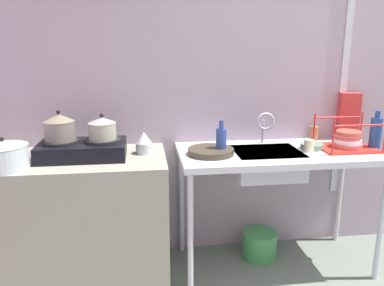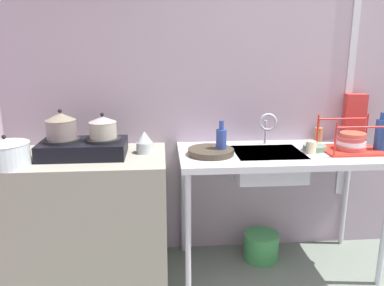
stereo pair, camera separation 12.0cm
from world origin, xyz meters
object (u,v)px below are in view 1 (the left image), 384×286
(cup_by_rack, at_px, (309,146))
(small_bowl_on_drainboard, at_px, (312,146))
(faucet, at_px, (265,123))
(utensil_jar, at_px, (314,133))
(pot_on_left_burner, at_px, (59,127))
(bucket_on_floor, at_px, (259,244))
(sink_basin, at_px, (266,163))
(pot_on_right_burner, at_px, (102,128))
(bottle_by_rack, at_px, (376,132))
(percolator, at_px, (144,143))
(pot_beside_stove, at_px, (4,155))
(bottle_by_sink, at_px, (221,141))
(cereal_box, at_px, (348,116))
(frying_pan, at_px, (211,151))
(stove, at_px, (83,149))
(dish_rack, at_px, (347,141))

(cup_by_rack, height_order, small_bowl_on_drainboard, cup_by_rack)
(faucet, distance_m, utensil_jar, 0.43)
(pot_on_left_burner, height_order, bucket_on_floor, pot_on_left_burner)
(pot_on_left_burner, relative_size, sink_basin, 0.42)
(pot_on_right_burner, height_order, cup_by_rack, pot_on_right_burner)
(utensil_jar, xyz_separation_m, bucket_on_floor, (-0.43, -0.16, -0.80))
(pot_on_right_burner, xyz_separation_m, bottle_by_rack, (1.80, -0.03, -0.07))
(small_bowl_on_drainboard, bearing_deg, percolator, 178.07)
(pot_on_left_burner, height_order, pot_beside_stove, pot_on_left_burner)
(faucet, relative_size, small_bowl_on_drainboard, 1.52)
(bottle_by_sink, distance_m, bucket_on_floor, 0.90)
(pot_on_left_burner, height_order, faucet, pot_on_left_burner)
(faucet, bearing_deg, sink_basin, -101.52)
(utensil_jar, bearing_deg, percolator, -170.61)
(bottle_by_sink, relative_size, bottle_by_rack, 0.85)
(pot_beside_stove, height_order, percolator, pot_beside_stove)
(bottle_by_rack, bearing_deg, pot_beside_stove, -176.48)
(sink_basin, height_order, cereal_box, cereal_box)
(pot_beside_stove, bearing_deg, faucet, 12.08)
(small_bowl_on_drainboard, bearing_deg, faucet, 150.77)
(bottle_by_rack, distance_m, bucket_on_floor, 1.13)
(pot_on_right_burner, bearing_deg, cereal_box, 8.05)
(cup_by_rack, bearing_deg, bottle_by_rack, 2.07)
(pot_on_right_burner, distance_m, cup_by_rack, 1.34)
(faucet, xyz_separation_m, frying_pan, (-0.42, -0.20, -0.13))
(stove, height_order, cup_by_rack, stove)
(pot_beside_stove, xyz_separation_m, bucket_on_floor, (1.60, 0.28, -0.83))
(percolator, bearing_deg, utensil_jar, 9.39)
(faucet, height_order, bottle_by_rack, bottle_by_rack)
(sink_basin, xyz_separation_m, bucket_on_floor, (0.01, 0.10, -0.66))
(pot_on_right_burner, xyz_separation_m, pot_beside_stove, (-0.53, -0.18, -0.10))
(percolator, bearing_deg, cereal_box, 7.51)
(stove, height_order, small_bowl_on_drainboard, stove)
(dish_rack, bearing_deg, cereal_box, 61.89)
(dish_rack, bearing_deg, percolator, 177.16)
(bottle_by_rack, distance_m, cereal_box, 0.29)
(sink_basin, distance_m, cup_by_rack, 0.30)
(percolator, height_order, utensil_jar, utensil_jar)
(pot_on_right_burner, xyz_separation_m, sink_basin, (1.06, -0.00, -0.27))
(dish_rack, xyz_separation_m, bucket_on_floor, (-0.54, 0.12, -0.80))
(dish_rack, height_order, bottle_by_sink, dish_rack)
(pot_beside_stove, bearing_deg, cup_by_rack, 3.89)
(stove, xyz_separation_m, utensil_jar, (1.63, 0.26, -0.00))
(sink_basin, bearing_deg, frying_pan, -175.65)
(frying_pan, height_order, bottle_by_rack, bottle_by_rack)
(pot_beside_stove, relative_size, sink_basin, 0.61)
(cereal_box, bearing_deg, percolator, -167.18)
(percolator, bearing_deg, pot_beside_stove, -163.77)
(dish_rack, distance_m, bottle_by_sink, 0.87)
(cereal_box, bearing_deg, sink_basin, -154.89)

